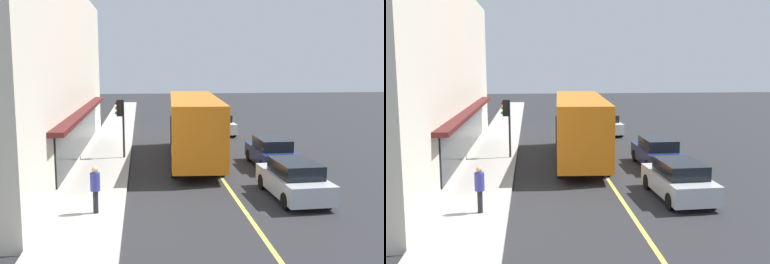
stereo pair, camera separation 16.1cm
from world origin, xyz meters
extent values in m
plane|color=#28282B|center=(0.00, 0.00, 0.00)|extent=(120.00, 120.00, 0.00)
cube|color=#B2ADA3|center=(0.00, 5.67, 0.07)|extent=(80.00, 2.67, 0.15)
cube|color=#D8D14C|center=(0.00, 0.00, 0.00)|extent=(36.00, 0.16, 0.01)
cube|color=#4C1919|center=(2.96, 6.76, 2.80)|extent=(17.60, 0.70, 0.20)
cube|color=black|center=(2.96, 6.98, 1.50)|extent=(15.08, 0.08, 2.00)
cube|color=orange|center=(2.45, 0.84, 2.00)|extent=(11.13, 3.16, 3.00)
cube|color=black|center=(7.89, 0.52, 2.36)|extent=(0.25, 2.10, 1.80)
cube|color=black|center=(2.23, 2.13, 2.36)|extent=(8.79, 0.59, 1.32)
cube|color=black|center=(2.08, -0.41, 2.36)|extent=(8.79, 0.59, 1.32)
cube|color=#0CF259|center=(7.96, 0.51, 3.25)|extent=(0.19, 1.90, 0.36)
cube|color=#2D2D33|center=(7.99, 0.51, 0.75)|extent=(0.30, 2.41, 0.40)
cylinder|color=black|center=(6.03, 1.76, 0.50)|extent=(1.02, 0.36, 1.00)
cylinder|color=black|center=(5.90, -0.50, 0.50)|extent=(1.02, 0.36, 1.00)
cylinder|color=black|center=(-0.99, 2.18, 0.50)|extent=(1.02, 0.36, 1.00)
cylinder|color=black|center=(-1.13, -0.07, 0.50)|extent=(1.02, 0.36, 1.00)
cylinder|color=#2D2D33|center=(3.06, 4.67, 1.75)|extent=(0.12, 0.12, 3.20)
cube|color=black|center=(3.06, 4.87, 2.90)|extent=(0.30, 0.30, 0.90)
sphere|color=red|center=(3.06, 5.04, 3.17)|extent=(0.18, 0.18, 0.18)
sphere|color=orange|center=(3.06, 5.04, 2.90)|extent=(0.18, 0.18, 0.18)
sphere|color=green|center=(3.06, 5.04, 2.63)|extent=(0.18, 0.18, 0.18)
cube|color=navy|center=(0.60, -2.97, 0.60)|extent=(4.30, 1.81, 0.75)
cube|color=black|center=(0.45, -2.97, 1.25)|extent=(2.41, 1.52, 0.55)
cylinder|color=black|center=(2.02, -2.15, 0.32)|extent=(0.64, 0.22, 0.64)
cylinder|color=black|center=(2.01, -3.79, 0.32)|extent=(0.64, 0.22, 0.64)
cylinder|color=black|center=(-0.82, -2.15, 0.32)|extent=(0.64, 0.22, 0.64)
cylinder|color=black|center=(-0.82, -3.79, 0.32)|extent=(0.64, 0.22, 0.64)
cube|color=white|center=(11.86, -2.19, 0.60)|extent=(4.36, 1.94, 0.75)
cube|color=black|center=(12.01, -2.18, 1.25)|extent=(2.45, 1.59, 0.55)
cylinder|color=black|center=(10.47, -3.05, 0.32)|extent=(0.65, 0.24, 0.64)
cylinder|color=black|center=(10.41, -1.41, 0.32)|extent=(0.65, 0.24, 0.64)
cylinder|color=black|center=(13.30, -2.96, 0.32)|extent=(0.65, 0.24, 0.64)
cylinder|color=black|center=(13.25, -1.32, 0.32)|extent=(0.65, 0.24, 0.64)
cube|color=#B7BABF|center=(-4.99, -2.28, 0.60)|extent=(4.37, 1.99, 0.75)
cube|color=black|center=(-5.14, -2.29, 1.25)|extent=(2.47, 1.62, 0.55)
cylinder|color=black|center=(-3.61, -1.40, 0.32)|extent=(0.65, 0.25, 0.64)
cylinder|color=black|center=(-3.53, -3.04, 0.32)|extent=(0.65, 0.25, 0.64)
cylinder|color=black|center=(-6.44, -1.53, 0.32)|extent=(0.65, 0.25, 0.64)
cylinder|color=black|center=(-6.37, -3.16, 0.32)|extent=(0.65, 0.25, 0.64)
cylinder|color=black|center=(-6.51, 5.31, 0.55)|extent=(0.18, 0.18, 0.80)
cylinder|color=#33388C|center=(-6.51, 5.31, 1.26)|extent=(0.34, 0.34, 0.63)
sphere|color=tan|center=(-6.51, 5.31, 1.69)|extent=(0.22, 0.22, 0.22)
camera|label=1|loc=(-22.18, 3.67, 5.30)|focal=42.97mm
camera|label=2|loc=(-22.20, 3.51, 5.30)|focal=42.97mm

